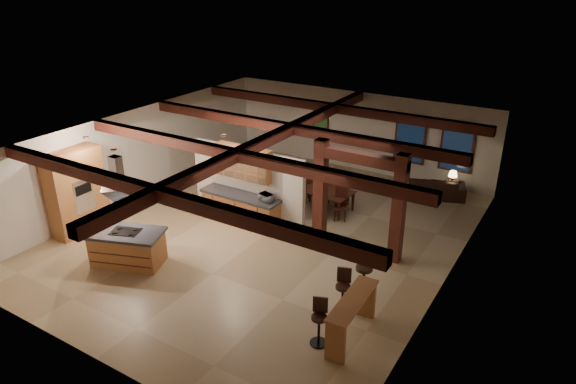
% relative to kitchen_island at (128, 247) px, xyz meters
% --- Properties ---
extents(ground, '(12.00, 12.00, 0.00)m').
position_rel_kitchen_island_xyz_m(ground, '(2.13, 3.18, -0.46)').
color(ground, tan).
rests_on(ground, ground).
extents(room_walls, '(12.00, 12.00, 12.00)m').
position_rel_kitchen_island_xyz_m(room_walls, '(2.13, 3.18, 1.32)').
color(room_walls, beige).
rests_on(room_walls, ground).
extents(ceiling_beams, '(10.00, 12.00, 0.28)m').
position_rel_kitchen_island_xyz_m(ceiling_beams, '(2.13, 3.18, 2.30)').
color(ceiling_beams, '#37140D').
rests_on(ceiling_beams, room_walls).
extents(timber_posts, '(2.50, 0.30, 2.90)m').
position_rel_kitchen_island_xyz_m(timber_posts, '(4.63, 3.68, 1.30)').
color(timber_posts, '#37140D').
rests_on(timber_posts, ground).
extents(partition_wall, '(3.80, 0.18, 2.20)m').
position_rel_kitchen_island_xyz_m(partition_wall, '(1.13, 3.68, 0.64)').
color(partition_wall, beige).
rests_on(partition_wall, ground).
extents(pantry_cabinet, '(0.67, 1.60, 2.40)m').
position_rel_kitchen_island_xyz_m(pantry_cabinet, '(-2.53, 0.58, 0.74)').
color(pantry_cabinet, '#9A5C31').
rests_on(pantry_cabinet, ground).
extents(back_counter, '(2.50, 0.66, 0.94)m').
position_rel_kitchen_island_xyz_m(back_counter, '(1.13, 3.29, 0.01)').
color(back_counter, '#9A5C31').
rests_on(back_counter, ground).
extents(upper_display_cabinet, '(1.80, 0.36, 0.95)m').
position_rel_kitchen_island_xyz_m(upper_display_cabinet, '(1.13, 3.49, 1.39)').
color(upper_display_cabinet, '#9A5C31').
rests_on(upper_display_cabinet, partition_wall).
extents(range_hood, '(1.10, 1.10, 1.40)m').
position_rel_kitchen_island_xyz_m(range_hood, '(0.00, 0.00, 1.32)').
color(range_hood, silver).
rests_on(range_hood, room_walls).
extents(back_windows, '(2.70, 0.07, 1.70)m').
position_rel_kitchen_island_xyz_m(back_windows, '(4.93, 9.11, 1.04)').
color(back_windows, '#37140D').
rests_on(back_windows, room_walls).
extents(framed_art, '(0.65, 0.05, 0.85)m').
position_rel_kitchen_island_xyz_m(framed_art, '(0.63, 9.11, 1.24)').
color(framed_art, '#37140D').
rests_on(framed_art, room_walls).
extents(recessed_cans, '(3.16, 2.46, 0.03)m').
position_rel_kitchen_island_xyz_m(recessed_cans, '(-0.40, 1.24, 2.41)').
color(recessed_cans, silver).
rests_on(recessed_cans, room_walls).
extents(kitchen_island, '(2.07, 1.55, 0.92)m').
position_rel_kitchen_island_xyz_m(kitchen_island, '(0.00, 0.00, 0.00)').
color(kitchen_island, '#9A5C31').
rests_on(kitchen_island, ground).
extents(dining_table, '(1.92, 1.17, 0.65)m').
position_rel_kitchen_island_xyz_m(dining_table, '(2.71, 5.40, -0.14)').
color(dining_table, '#39190E').
rests_on(dining_table, ground).
extents(sofa, '(2.46, 1.64, 0.67)m').
position_rel_kitchen_island_xyz_m(sofa, '(5.24, 8.12, -0.13)').
color(sofa, black).
rests_on(sofa, ground).
extents(microwave, '(0.44, 0.34, 0.22)m').
position_rel_kitchen_island_xyz_m(microwave, '(2.03, 3.29, 0.59)').
color(microwave, '#ADACB1').
rests_on(microwave, back_counter).
extents(bar_counter, '(0.52, 1.80, 0.93)m').
position_rel_kitchen_island_xyz_m(bar_counter, '(6.07, 0.34, 0.17)').
color(bar_counter, '#9A5C31').
rests_on(bar_counter, ground).
extents(side_table, '(0.50, 0.50, 0.52)m').
position_rel_kitchen_island_xyz_m(side_table, '(5.85, 8.55, -0.20)').
color(side_table, '#37140D').
rests_on(side_table, ground).
extents(table_lamp, '(0.29, 0.29, 0.34)m').
position_rel_kitchen_island_xyz_m(table_lamp, '(5.85, 8.55, 0.30)').
color(table_lamp, black).
rests_on(table_lamp, side_table).
extents(bar_stool_a, '(0.38, 0.39, 1.01)m').
position_rel_kitchen_island_xyz_m(bar_stool_a, '(5.58, -0.14, 0.05)').
color(bar_stool_a, black).
rests_on(bar_stool_a, ground).
extents(bar_stool_b, '(0.39, 0.40, 1.05)m').
position_rel_kitchen_island_xyz_m(bar_stool_b, '(5.53, 1.03, 0.07)').
color(bar_stool_b, black).
rests_on(bar_stool_b, ground).
extents(bar_stool_c, '(0.43, 0.44, 1.23)m').
position_rel_kitchen_island_xyz_m(bar_stool_c, '(5.70, 1.79, 0.17)').
color(bar_stool_c, black).
rests_on(bar_stool_c, ground).
extents(dining_chairs, '(2.08, 2.08, 1.06)m').
position_rel_kitchen_island_xyz_m(dining_chairs, '(2.71, 5.40, 0.08)').
color(dining_chairs, '#37140D').
rests_on(dining_chairs, ground).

